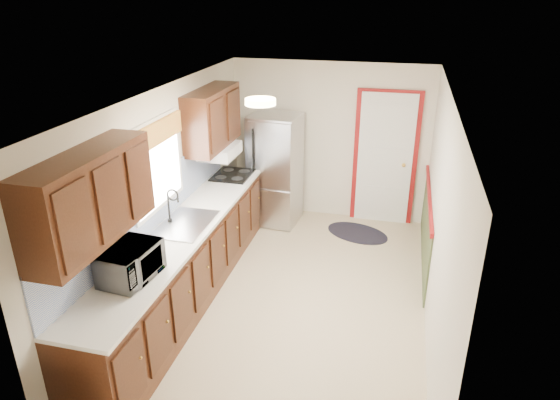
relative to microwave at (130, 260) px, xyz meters
The scene contains 8 objects.
room_shell 1.81m from the microwave, 48.53° to the left, with size 3.20×5.20×2.52m.
kitchen_run 1.11m from the microwave, 91.90° to the left, with size 0.63×4.00×2.20m.
back_wall_trim 4.20m from the microwave, 58.42° to the left, with size 1.12×2.30×2.08m.
ceiling_fixture 1.91m from the microwave, 52.14° to the left, with size 0.30×0.30×0.06m, color #FFD88C.
microwave is the anchor object (origin of this frame).
refrigerator 3.45m from the microwave, 82.31° to the left, with size 0.75×0.73×1.68m.
rug 3.87m from the microwave, 61.66° to the left, with size 0.94×0.61×0.01m, color black.
cooktop 2.76m from the microwave, 89.79° to the left, with size 0.50×0.60×0.02m, color black.
Camera 1 is at (1.05, -4.80, 3.39)m, focal length 32.00 mm.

